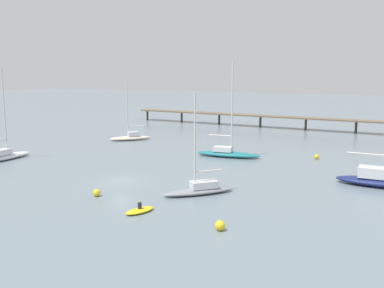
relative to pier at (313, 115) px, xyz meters
The scene contains 11 objects.
ground_plane 55.01m from the pier, 102.28° to the right, with size 400.00×400.00×0.00m, color slate.
pier is the anchor object (origin of this frame).
sailboat_white 61.18m from the pier, 123.63° to the right, with size 2.40×8.52×12.96m.
sailboat_navy 45.57m from the pier, 70.01° to the right, with size 9.83×3.01×15.25m.
sailboat_gray 54.48m from the pier, 91.21° to the right, with size 6.62×6.79×10.52m.
sailboat_cream 39.42m from the pier, 134.68° to the right, with size 6.71×7.01×10.63m.
sailboat_teal 35.32m from the pier, 99.42° to the right, with size 9.84×3.47×14.00m.
dinghy_yellow 62.27m from the pier, 93.26° to the right, with size 2.25×3.28×1.14m.
mooring_buoy_near 63.32m from the pier, 85.69° to the right, with size 0.83×0.83×0.83m, color yellow.
mooring_buoy_outer 60.68m from the pier, 99.75° to the right, with size 0.75×0.75×0.75m, color yellow.
mooring_buoy_mid 31.32m from the pier, 78.07° to the right, with size 0.68×0.68×0.68m, color yellow.
Camera 1 is at (29.03, -40.21, 12.72)m, focal length 40.54 mm.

